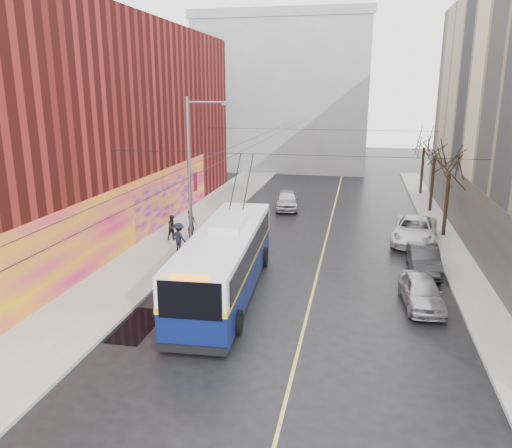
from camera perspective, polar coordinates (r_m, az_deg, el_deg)
The scene contains 21 objects.
ground at distance 19.96m, azimuth 0.74°, elevation -12.81°, with size 140.00×140.00×0.00m, color black.
sidewalk_left at distance 32.79m, azimuth -9.02°, elevation -1.56°, with size 4.00×60.00×0.15m, color gray.
sidewalk_right at distance 31.27m, azimuth 21.63°, elevation -3.28°, with size 2.00×60.00×0.15m, color gray.
lane_line at distance 32.74m, azimuth 8.03°, elevation -1.68°, with size 0.12×50.00×0.01m, color #BFB74C.
building_left at distance 36.89m, azimuth -20.24°, elevation 10.48°, with size 12.11×36.00×14.00m.
building_far at distance 63.02m, azimuth 3.33°, elevation 14.70°, with size 20.50×12.10×18.00m.
streetlight_pole at distance 29.28m, azimuth -7.34°, elevation 6.10°, with size 2.65×0.60×9.00m.
catenary_wires at distance 32.79m, azimuth 1.37°, elevation 9.62°, with size 18.00×60.00×0.22m.
tree_near at distance 34.09m, azimuth 21.34°, elevation 6.67°, with size 3.20×3.20×6.40m.
tree_mid at distance 40.93m, azimuth 19.85°, elevation 8.43°, with size 3.20×3.20×6.68m.
tree_far at distance 47.85m, azimuth 18.74°, elevation 9.21°, with size 3.20×3.20×6.57m.
puddle at distance 21.63m, azimuth -14.69°, elevation -11.03°, with size 2.54×3.32×0.01m, color black.
pigeons_flying at distance 28.40m, azimuth -0.96°, elevation 11.06°, with size 4.26×2.82×1.38m.
trolleybus at distance 23.46m, azimuth -3.50°, elevation -4.14°, with size 3.45×12.55×5.89m.
parked_car_a at distance 23.53m, azimuth 18.39°, elevation -7.32°, with size 1.62×4.04×1.38m, color #ACADB1.
parked_car_b at distance 27.90m, azimuth 18.62°, elevation -3.82°, with size 1.46×4.19×1.38m, color #28292B.
parked_car_c at distance 33.05m, azimuth 17.68°, elevation -0.68°, with size 2.61×5.67×1.57m, color silver.
following_car at distance 40.59m, azimuth 3.54°, elevation 2.79°, with size 1.77×4.41×1.50m, color silver.
pedestrian_a at distance 32.13m, azimuth -7.41°, elevation 0.02°, with size 0.68×0.45×1.86m, color black.
pedestrian_b at distance 32.02m, azimuth -9.49°, elevation -0.37°, with size 0.77×0.60×1.58m, color black.
pedestrian_c at distance 29.43m, azimuth -8.78°, elevation -1.53°, with size 1.14×0.65×1.76m, color black.
Camera 1 is at (3.35, -17.34, 9.31)m, focal length 35.00 mm.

